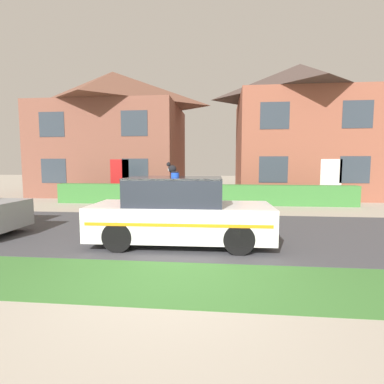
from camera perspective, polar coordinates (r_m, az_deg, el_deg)
The scene contains 8 objects.
ground_plane at distance 4.96m, azimuth -4.25°, elevation -17.33°, with size 80.00×80.00×0.00m, color #A89E8E.
road_strip at distance 8.54m, azimuth 0.26°, elevation -7.42°, with size 28.00×5.39×0.01m, color #424247.
lawn_verge at distance 5.10m, azimuth -3.91°, elevation -16.59°, with size 28.00×1.86×0.01m, color #3D7533.
garden_hedge at distance 13.90m, azimuth 1.88°, elevation -0.47°, with size 13.82×0.56×0.92m, color #3D7F38.
police_car at distance 7.03m, azimuth -2.40°, elevation -3.93°, with size 4.21×1.74×1.69m.
cat at distance 7.17m, azimuth -3.95°, elevation 4.57°, with size 0.29×0.17×0.26m.
house_left at distance 19.65m, azimuth -14.65°, elevation 10.94°, with size 8.55×6.53×7.48m.
house_right at distance 19.14m, azimuth 19.55°, elevation 11.16°, with size 7.34×7.05×7.63m.
Camera 1 is at (0.81, -4.49, 1.93)m, focal length 28.00 mm.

